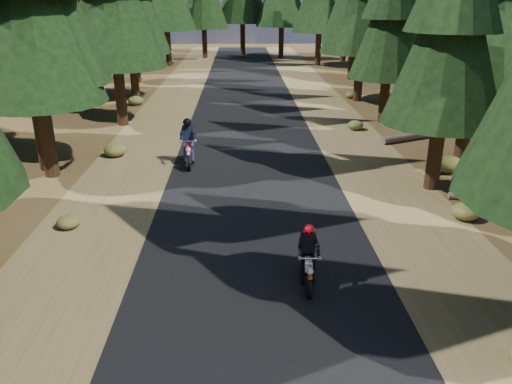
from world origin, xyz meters
TOP-DOWN VIEW (x-y plane):
  - ground at (0.00, 0.00)m, footprint 120.00×120.00m
  - road at (0.00, 5.00)m, footprint 6.00×100.00m
  - shoulder_l at (-4.60, 5.00)m, footprint 3.20×100.00m
  - shoulder_r at (4.60, 5.00)m, footprint 3.20×100.00m
  - log_near at (8.12, 10.89)m, footprint 4.65×2.42m
  - log_far at (8.06, 3.10)m, footprint 3.63×1.02m
  - understory_shrubs at (3.07, 7.88)m, footprint 15.73×31.13m
  - rider_lead at (1.06, -1.49)m, footprint 0.56×1.62m
  - rider_follow at (-2.40, 7.23)m, footprint 0.79×2.06m

SIDE VIEW (x-z plane):
  - ground at x=0.00m, z-range 0.00..0.00m
  - shoulder_l at x=-4.60m, z-range 0.00..0.01m
  - shoulder_r at x=4.60m, z-range 0.00..0.01m
  - road at x=0.00m, z-range 0.00..0.01m
  - log_far at x=8.06m, z-range 0.00..0.24m
  - log_near at x=8.12m, z-range 0.00..0.32m
  - understory_shrubs at x=3.07m, z-range -0.05..0.58m
  - rider_lead at x=1.06m, z-range -0.23..1.19m
  - rider_follow at x=-2.40m, z-range -0.29..1.50m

